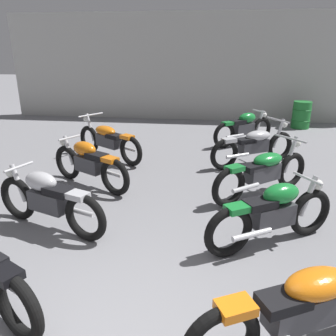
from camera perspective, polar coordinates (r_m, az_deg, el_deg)
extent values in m
cube|color=#B2B2AD|center=(12.15, 4.34, 16.69)|extent=(13.12, 0.24, 3.60)
torus|color=black|center=(3.38, -24.20, -20.80)|extent=(0.64, 0.41, 0.67)
cube|color=black|center=(3.28, -25.91, -15.92)|extent=(0.34, 0.31, 0.08)
cylinder|color=silver|center=(3.62, -24.52, -18.29)|extent=(0.52, 0.32, 0.07)
torus|color=black|center=(5.47, -24.25, -4.73)|extent=(0.67, 0.34, 0.67)
torus|color=black|center=(4.59, -13.88, -8.22)|extent=(0.67, 0.34, 0.67)
cylinder|color=silver|center=(5.32, -24.09, -2.36)|extent=(0.25, 0.15, 0.56)
cube|color=#38383D|center=(4.97, -19.67, -5.31)|extent=(0.62, 0.42, 0.28)
ellipsoid|color=#B7B7BC|center=(4.93, -20.84, -2.09)|extent=(0.58, 0.44, 0.26)
cube|color=black|center=(4.74, -18.11, -3.70)|extent=(0.46, 0.36, 0.10)
cube|color=#B7B7BC|center=(4.52, -15.15, -4.54)|extent=(0.33, 0.28, 0.08)
cylinder|color=silver|center=(5.19, -24.07, 0.18)|extent=(0.20, 0.46, 0.04)
sphere|color=white|center=(5.38, -25.24, -0.70)|extent=(0.14, 0.14, 0.14)
cylinder|color=silver|center=(4.83, -15.10, -7.09)|extent=(0.54, 0.26, 0.07)
torus|color=black|center=(6.81, -16.74, 0.89)|extent=(0.64, 0.42, 0.67)
torus|color=black|center=(5.87, -9.03, -1.53)|extent=(0.64, 0.42, 0.67)
cylinder|color=silver|center=(6.68, -16.54, 2.88)|extent=(0.25, 0.18, 0.56)
cube|color=#38383D|center=(6.29, -13.24, 0.63)|extent=(0.62, 0.49, 0.28)
ellipsoid|color=orange|center=(6.28, -14.04, 3.22)|extent=(0.59, 0.50, 0.26)
cube|color=black|center=(6.07, -12.04, 2.01)|extent=(0.47, 0.41, 0.10)
cube|color=orange|center=(5.84, -9.88, 1.43)|extent=(0.34, 0.31, 0.08)
cylinder|color=silver|center=(6.56, -16.44, 4.96)|extent=(0.27, 0.44, 0.04)
sphere|color=white|center=(6.75, -17.38, 4.21)|extent=(0.14, 0.14, 0.14)
cylinder|color=silver|center=(6.13, -9.80, -0.84)|extent=(0.51, 0.33, 0.07)
torus|color=black|center=(8.44, -13.25, 4.78)|extent=(0.62, 0.47, 0.67)
torus|color=black|center=(7.30, -6.34, 2.87)|extent=(0.62, 0.47, 0.67)
cylinder|color=silver|center=(8.30, -13.09, 6.76)|extent=(0.27, 0.21, 0.66)
cube|color=#38383D|center=(7.83, -10.08, 4.60)|extent=(0.68, 0.57, 0.28)
ellipsoid|color=orange|center=(7.85, -10.64, 6.27)|extent=(0.68, 0.60, 0.22)
cube|color=black|center=(7.63, -9.10, 5.35)|extent=(0.47, 0.42, 0.10)
cube|color=orange|center=(7.29, -6.96, 5.28)|extent=(0.34, 0.32, 0.08)
cylinder|color=silver|center=(8.19, -13.01, 8.81)|extent=(0.41, 0.58, 0.04)
sphere|color=white|center=(8.37, -13.76, 8.15)|extent=(0.14, 0.14, 0.14)
cylinder|color=silver|center=(7.57, -6.88, 3.30)|extent=(0.49, 0.37, 0.07)
cube|color=#38383D|center=(3.17, 22.13, -21.25)|extent=(0.70, 0.51, 0.28)
ellipsoid|color=orange|center=(3.10, 24.15, -17.50)|extent=(0.68, 0.55, 0.22)
cube|color=black|center=(2.96, 19.05, -20.59)|extent=(0.47, 0.39, 0.10)
cube|color=orange|center=(2.72, 11.43, -22.30)|extent=(0.34, 0.30, 0.08)
torus|color=black|center=(4.97, 23.02, -7.00)|extent=(0.63, 0.44, 0.67)
torus|color=black|center=(4.20, 10.28, -10.71)|extent=(0.63, 0.44, 0.67)
cylinder|color=silver|center=(4.81, 22.76, -4.44)|extent=(0.24, 0.18, 0.56)
cube|color=#38383D|center=(4.51, 17.35, -7.63)|extent=(0.61, 0.50, 0.28)
ellipsoid|color=#197F33|center=(4.46, 18.70, -4.15)|extent=(0.59, 0.51, 0.26)
cube|color=black|center=(4.29, 15.36, -5.89)|extent=(0.47, 0.41, 0.10)
cube|color=#197F33|center=(4.11, 11.71, -6.77)|extent=(0.34, 0.31, 0.08)
cylinder|color=silver|center=(4.68, 22.66, -1.66)|extent=(0.28, 0.43, 0.04)
sphere|color=white|center=(4.86, 24.14, -2.62)|extent=(0.14, 0.14, 0.14)
cylinder|color=silver|center=(4.25, 14.11, -10.93)|extent=(0.51, 0.34, 0.07)
torus|color=black|center=(6.51, 20.24, -0.37)|extent=(0.59, 0.51, 0.67)
torus|color=black|center=(5.47, 10.29, -3.22)|extent=(0.59, 0.51, 0.67)
cylinder|color=silver|center=(6.36, 20.11, 2.12)|extent=(0.26, 0.23, 0.66)
cube|color=#38383D|center=(5.93, 15.79, -0.78)|extent=(0.66, 0.60, 0.28)
ellipsoid|color=#197F33|center=(5.93, 16.65, 1.39)|extent=(0.67, 0.63, 0.22)
cube|color=black|center=(5.73, 14.41, 0.12)|extent=(0.46, 0.44, 0.10)
cube|color=#197F33|center=(5.43, 11.27, -0.08)|extent=(0.34, 0.33, 0.08)
cylinder|color=silver|center=(6.23, 20.10, 4.75)|extent=(0.45, 0.55, 0.04)
sphere|color=white|center=(6.42, 21.10, 3.92)|extent=(0.14, 0.14, 0.14)
cylinder|color=silver|center=(5.55, 13.10, -3.30)|extent=(0.47, 0.40, 0.07)
torus|color=black|center=(8.03, 18.49, 3.52)|extent=(0.63, 0.45, 0.67)
torus|color=black|center=(7.12, 9.54, 2.27)|extent=(0.63, 0.45, 0.67)
cylinder|color=silver|center=(7.90, 18.31, 5.62)|extent=(0.27, 0.20, 0.66)
cube|color=#38383D|center=(7.52, 14.35, 3.67)|extent=(0.69, 0.55, 0.28)
ellipsoid|color=#B7B7BC|center=(7.53, 15.09, 5.36)|extent=(0.68, 0.59, 0.22)
cube|color=black|center=(7.35, 13.09, 4.54)|extent=(0.47, 0.42, 0.10)
cube|color=#B7B7BC|center=(7.09, 10.35, 4.68)|extent=(0.34, 0.32, 0.08)
cylinder|color=silver|center=(7.80, 18.22, 7.79)|extent=(0.39, 0.60, 0.04)
sphere|color=white|center=(7.95, 19.20, 7.02)|extent=(0.14, 0.14, 0.14)
cylinder|color=silver|center=(7.16, 11.77, 2.07)|extent=(0.50, 0.35, 0.07)
torus|color=black|center=(9.58, 15.59, 6.34)|extent=(0.60, 0.50, 0.67)
torus|color=black|center=(8.71, 9.54, 5.50)|extent=(0.60, 0.50, 0.67)
cylinder|color=silver|center=(9.47, 15.39, 7.82)|extent=(0.23, 0.20, 0.56)
cube|color=#38383D|center=(9.11, 12.75, 6.56)|extent=(0.60, 0.54, 0.28)
ellipsoid|color=#197F33|center=(9.12, 13.35, 8.33)|extent=(0.58, 0.54, 0.26)
cube|color=black|center=(8.92, 11.80, 7.67)|extent=(0.46, 0.43, 0.10)
cube|color=#197F33|center=(8.71, 10.16, 7.49)|extent=(0.34, 0.33, 0.08)
cylinder|color=silver|center=(9.38, 15.27, 9.34)|extent=(0.32, 0.40, 0.04)
sphere|color=white|center=(9.54, 16.07, 8.70)|extent=(0.14, 0.14, 0.14)
cylinder|color=silver|center=(8.78, 11.33, 5.37)|extent=(0.48, 0.39, 0.07)
cylinder|color=#1E722D|center=(11.64, 21.75, 8.40)|extent=(0.56, 0.56, 0.85)
torus|color=#1E722D|center=(11.61, 21.86, 9.22)|extent=(0.59, 0.59, 0.03)
torus|color=#1E722D|center=(11.67, 21.65, 7.59)|extent=(0.59, 0.59, 0.03)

